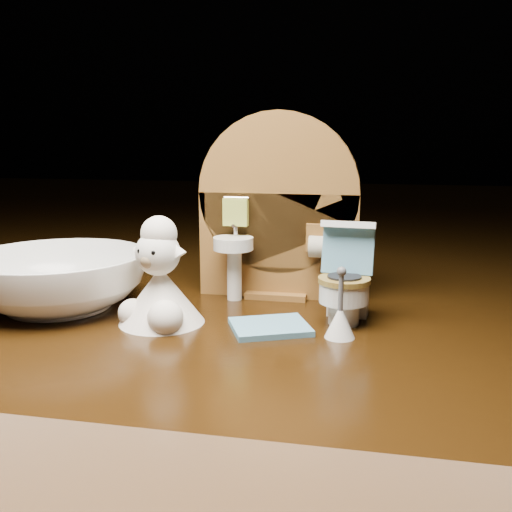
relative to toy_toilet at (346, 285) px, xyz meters
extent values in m
cube|color=black|center=(-0.06, -0.01, -0.08)|extent=(2.50, 2.50, 0.10)
cube|color=brown|center=(-0.06, 0.06, 0.02)|extent=(0.13, 0.02, 0.09)
cylinder|color=brown|center=(-0.06, 0.06, 0.06)|extent=(0.13, 0.02, 0.13)
cube|color=brown|center=(-0.06, 0.06, -0.02)|extent=(0.05, 0.04, 0.01)
cylinder|color=white|center=(-0.09, 0.04, 0.00)|extent=(0.01, 0.01, 0.04)
cylinder|color=white|center=(-0.09, 0.03, 0.02)|extent=(0.03, 0.03, 0.01)
cylinder|color=silver|center=(-0.09, 0.04, 0.03)|extent=(0.00, 0.00, 0.01)
cube|color=#ABB844|center=(-0.09, 0.04, 0.04)|extent=(0.02, 0.01, 0.02)
cube|color=brown|center=(-0.02, 0.05, 0.03)|extent=(0.02, 0.01, 0.02)
cylinder|color=#BEB39A|center=(-0.02, 0.04, 0.02)|extent=(0.02, 0.02, 0.02)
cylinder|color=white|center=(0.00, -0.01, -0.02)|extent=(0.02, 0.02, 0.02)
cylinder|color=white|center=(0.00, -0.01, 0.00)|extent=(0.03, 0.03, 0.01)
cylinder|color=olive|center=(0.00, -0.01, 0.01)|extent=(0.04, 0.04, 0.00)
cube|color=white|center=(0.00, 0.01, 0.00)|extent=(0.03, 0.02, 0.04)
cube|color=#5891AC|center=(0.00, 0.01, 0.03)|extent=(0.04, 0.02, 0.04)
cube|color=white|center=(0.00, 0.00, 0.04)|extent=(0.04, 0.01, 0.01)
cylinder|color=#B6C540|center=(0.01, 0.01, 0.02)|extent=(0.01, 0.01, 0.01)
cube|color=#5891AC|center=(-0.05, -0.03, -0.02)|extent=(0.06, 0.06, 0.00)
cone|color=white|center=(0.00, -0.04, -0.02)|extent=(0.02, 0.02, 0.02)
cylinder|color=#59595B|center=(0.00, -0.04, 0.00)|extent=(0.00, 0.00, 0.03)
sphere|color=#59595B|center=(0.00, -0.04, 0.02)|extent=(0.01, 0.01, 0.01)
cone|color=white|center=(-0.13, -0.03, -0.01)|extent=(0.06, 0.06, 0.04)
sphere|color=white|center=(-0.12, -0.05, -0.02)|extent=(0.02, 0.02, 0.02)
sphere|color=white|center=(-0.15, -0.04, -0.02)|extent=(0.02, 0.02, 0.02)
sphere|color=white|center=(-0.13, -0.03, 0.02)|extent=(0.03, 0.03, 0.03)
sphere|color=#99815D|center=(-0.13, -0.04, 0.02)|extent=(0.01, 0.01, 0.01)
sphere|color=white|center=(-0.13, -0.03, 0.04)|extent=(0.03, 0.03, 0.03)
cone|color=white|center=(-0.14, -0.03, 0.03)|extent=(0.02, 0.01, 0.01)
cone|color=white|center=(-0.11, -0.03, 0.03)|extent=(0.02, 0.01, 0.01)
sphere|color=black|center=(-0.14, -0.04, 0.03)|extent=(0.00, 0.00, 0.00)
sphere|color=black|center=(-0.13, -0.05, 0.03)|extent=(0.00, 0.00, 0.00)
imported|color=white|center=(-0.22, -0.01, -0.01)|extent=(0.14, 0.14, 0.04)
camera|label=1|loc=(0.01, -0.40, 0.10)|focal=40.00mm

